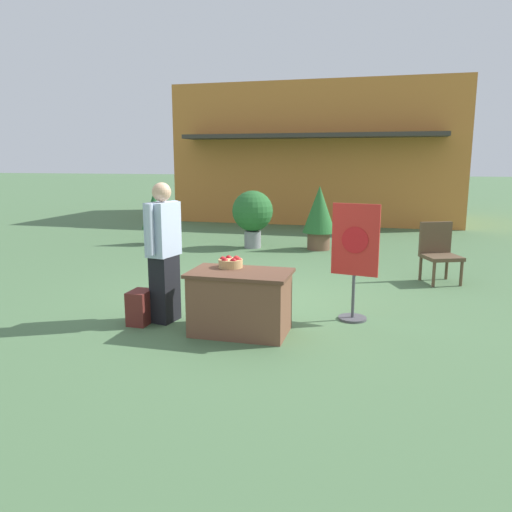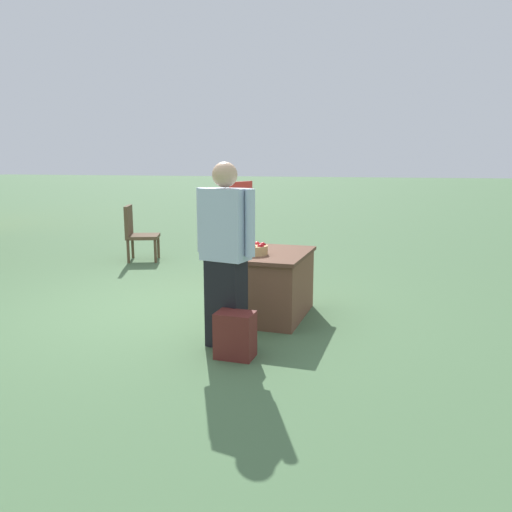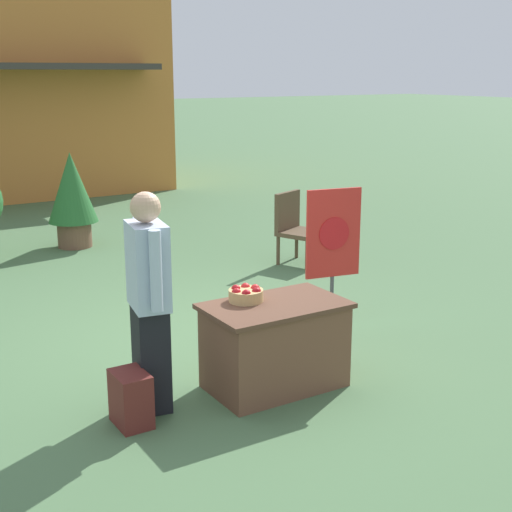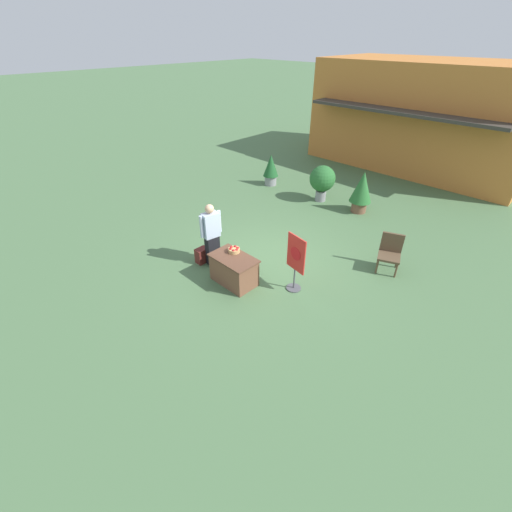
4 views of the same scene
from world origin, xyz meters
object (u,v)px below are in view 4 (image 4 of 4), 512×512
object	(u,v)px
apple_basket	(234,250)
potted_plant_far_left	(322,180)
backpack	(202,255)
potted_plant_far_right	(271,169)
display_table	(234,270)
person_visitor	(211,234)
poster_board	(296,261)
potted_plant_near_right	(362,190)
patio_chair	(390,251)

from	to	relation	value
apple_basket	potted_plant_far_left	xyz separation A→B (m)	(-1.19, 5.46, 0.01)
backpack	potted_plant_far_right	world-z (taller)	potted_plant_far_right
display_table	person_visitor	xyz separation A→B (m)	(-1.04, 0.19, 0.52)
person_visitor	poster_board	world-z (taller)	person_visitor
person_visitor	display_table	bearing A→B (deg)	-0.00
potted_plant_near_right	potted_plant_far_right	bearing A→B (deg)	-175.93
backpack	potted_plant_near_right	distance (m)	6.00
poster_board	potted_plant_far_right	xyz separation A→B (m)	(-5.02, 4.68, -0.14)
potted_plant_far_right	patio_chair	bearing A→B (deg)	-19.96
backpack	poster_board	world-z (taller)	poster_board
display_table	potted_plant_far_left	world-z (taller)	potted_plant_far_left
potted_plant_far_right	potted_plant_far_left	size ratio (longest dim) A/B	0.94
person_visitor	backpack	bearing A→B (deg)	-134.34
display_table	patio_chair	bearing A→B (deg)	52.73
display_table	potted_plant_far_left	bearing A→B (deg)	103.61
apple_basket	poster_board	xyz separation A→B (m)	(1.42, 0.65, 0.01)
display_table	backpack	xyz separation A→B (m)	(-1.29, 0.00, -0.16)
display_table	potted_plant_far_right	bearing A→B (deg)	124.34
apple_basket	patio_chair	distance (m)	4.06
backpack	display_table	bearing A→B (deg)	-0.16
backpack	poster_board	bearing A→B (deg)	18.13
person_visitor	potted_plant_far_right	size ratio (longest dim) A/B	1.40
backpack	poster_board	size ratio (longest dim) A/B	0.28
poster_board	patio_chair	world-z (taller)	poster_board
display_table	potted_plant_far_right	xyz separation A→B (m)	(-3.77, 5.52, 0.30)
patio_chair	person_visitor	bearing A→B (deg)	-71.14
patio_chair	poster_board	bearing A→B (deg)	-49.20
person_visitor	poster_board	distance (m)	2.38
apple_basket	potted_plant_far_left	size ratio (longest dim) A/B	0.22
potted_plant_far_right	display_table	bearing A→B (deg)	-55.66
patio_chair	potted_plant_far_left	size ratio (longest dim) A/B	0.75
display_table	poster_board	distance (m)	1.56
display_table	patio_chair	xyz separation A→B (m)	(2.47, 3.25, 0.17)
potted_plant_near_right	display_table	bearing A→B (deg)	-91.45
person_visitor	potted_plant_near_right	world-z (taller)	person_visitor
poster_board	potted_plant_far_right	distance (m)	6.87
backpack	patio_chair	xyz separation A→B (m)	(3.77, 3.25, 0.33)
apple_basket	potted_plant_far_left	world-z (taller)	potted_plant_far_left
potted_plant_far_right	potted_plant_far_left	xyz separation A→B (m)	(2.40, 0.13, 0.14)
person_visitor	backpack	xyz separation A→B (m)	(-0.25, -0.18, -0.68)
apple_basket	potted_plant_far_right	distance (m)	6.44
potted_plant_far_left	backpack	bearing A→B (deg)	-89.27
person_visitor	potted_plant_far_right	world-z (taller)	person_visitor
person_visitor	backpack	world-z (taller)	person_visitor
apple_basket	patio_chair	xyz separation A→B (m)	(2.65, 3.07, -0.26)
display_table	poster_board	size ratio (longest dim) A/B	0.79
backpack	potted_plant_far_left	size ratio (longest dim) A/B	0.32
person_visitor	patio_chair	world-z (taller)	person_visitor
display_table	person_visitor	bearing A→B (deg)	169.87
backpack	patio_chair	bearing A→B (deg)	40.75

